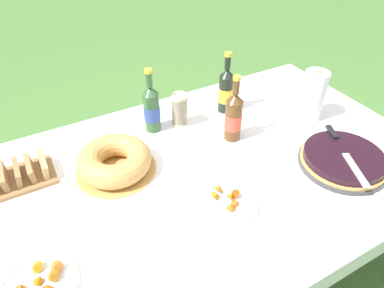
% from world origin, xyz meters
% --- Properties ---
extents(ground_plane, '(16.00, 16.00, 0.00)m').
position_xyz_m(ground_plane, '(0.00, 0.00, 0.00)').
color(ground_plane, '#4C7A38').
extents(garden_table, '(1.90, 1.15, 0.75)m').
position_xyz_m(garden_table, '(0.00, 0.00, 0.69)').
color(garden_table, brown).
rests_on(garden_table, ground_plane).
extents(tablecloth, '(1.91, 1.16, 0.10)m').
position_xyz_m(tablecloth, '(0.00, 0.00, 0.74)').
color(tablecloth, white).
rests_on(tablecloth, garden_table).
extents(berry_tart, '(0.35, 0.35, 0.06)m').
position_xyz_m(berry_tart, '(0.50, -0.25, 0.78)').
color(berry_tart, '#38383D').
rests_on(berry_tart, tablecloth).
extents(serving_knife, '(0.18, 0.35, 0.01)m').
position_xyz_m(serving_knife, '(0.51, -0.22, 0.82)').
color(serving_knife, silver).
rests_on(serving_knife, berry_tart).
extents(bundt_cake, '(0.32, 0.32, 0.10)m').
position_xyz_m(bundt_cake, '(-0.32, 0.17, 0.80)').
color(bundt_cake, tan).
rests_on(bundt_cake, tablecloth).
extents(cup_stack, '(0.07, 0.07, 0.16)m').
position_xyz_m(cup_stack, '(0.05, 0.33, 0.83)').
color(cup_stack, beige).
rests_on(cup_stack, tablecloth).
extents(cider_bottle_green, '(0.07, 0.07, 0.31)m').
position_xyz_m(cider_bottle_green, '(-0.08, 0.36, 0.87)').
color(cider_bottle_green, '#2D562D').
rests_on(cider_bottle_green, tablecloth).
extents(cider_bottle_amber, '(0.08, 0.08, 0.31)m').
position_xyz_m(cider_bottle_amber, '(0.21, 0.12, 0.87)').
color(cider_bottle_amber, brown).
rests_on(cider_bottle_amber, tablecloth).
extents(juice_bottle_red, '(0.07, 0.07, 0.31)m').
position_xyz_m(juice_bottle_red, '(0.30, 0.33, 0.87)').
color(juice_bottle_red, black).
rests_on(juice_bottle_red, tablecloth).
extents(snack_plate_near, '(0.22, 0.22, 0.05)m').
position_xyz_m(snack_plate_near, '(-0.02, -0.20, 0.76)').
color(snack_plate_near, white).
rests_on(snack_plate_near, tablecloth).
extents(snack_plate_left, '(0.23, 0.23, 0.05)m').
position_xyz_m(snack_plate_left, '(-0.68, -0.20, 0.77)').
color(snack_plate_left, white).
rests_on(snack_plate_left, tablecloth).
extents(paper_towel_roll, '(0.11, 0.11, 0.25)m').
position_xyz_m(paper_towel_roll, '(0.62, 0.08, 0.87)').
color(paper_towel_roll, white).
rests_on(paper_towel_roll, tablecloth).
extents(bread_board, '(0.26, 0.18, 0.07)m').
position_xyz_m(bread_board, '(-0.67, 0.29, 0.78)').
color(bread_board, olive).
rests_on(bread_board, tablecloth).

